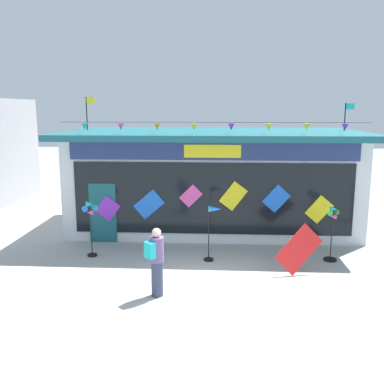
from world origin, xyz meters
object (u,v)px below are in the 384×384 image
Objects in this scene: wind_spinner_far_left at (90,216)px; wind_spinner_center_left at (332,229)px; kite_shop_building at (213,178)px; display_kite_on_ground at (299,249)px; wind_spinner_left at (213,224)px; person_mid_plaza at (156,261)px.

wind_spinner_far_left is 7.16m from wind_spinner_center_left.
wind_spinner_far_left is 1.04× the size of wind_spinner_center_left.
kite_shop_building is 5.63m from display_kite_on_ground.
wind_spinner_left is 2.53m from display_kite_on_ground.
wind_spinner_left is 1.00× the size of wind_spinner_center_left.
display_kite_on_ground is (2.34, -0.86, -0.45)m from wind_spinner_left.
wind_spinner_far_left is 6.13m from display_kite_on_ground.
display_kite_on_ground is at bearing -137.11° from wind_spinner_center_left.
kite_shop_building is 6.09× the size of wind_spinner_far_left.
wind_spinner_center_left is at bearing 42.89° from display_kite_on_ground.
wind_spinner_center_left is at bearing -106.20° from person_mid_plaza.
display_kite_on_ground is at bearing -20.11° from wind_spinner_left.
wind_spinner_left is (3.67, -0.16, -0.12)m from wind_spinner_far_left.
wind_spinner_far_left is 1.34× the size of display_kite_on_ground.
wind_spinner_far_left is at bearing 170.35° from display_kite_on_ground.
display_kite_on_ground is at bearing -111.17° from person_mid_plaza.
kite_shop_building is 6.84m from person_mid_plaza.
person_mid_plaza reaches higher than wind_spinner_left.
person_mid_plaza is (-1.25, -6.66, -0.95)m from kite_shop_building.
kite_shop_building is 6.34× the size of wind_spinner_center_left.
wind_spinner_left is 0.99× the size of person_mid_plaza.
kite_shop_building reaches higher than person_mid_plaza.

